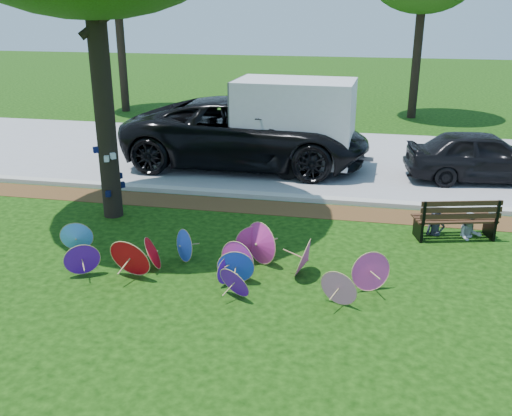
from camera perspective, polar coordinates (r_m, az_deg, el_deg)
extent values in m
plane|color=black|center=(9.86, -5.22, -8.64)|extent=(90.00, 90.00, 0.00)
cube|color=#472D16|center=(13.85, 0.03, 0.13)|extent=(90.00, 1.00, 0.01)
cube|color=#B7B5AD|center=(14.48, 0.58, 1.25)|extent=(90.00, 0.30, 0.12)
cube|color=gray|center=(18.42, 3.04, 5.15)|extent=(90.00, 8.00, 0.01)
cylinder|color=black|center=(13.05, -15.04, 10.58)|extent=(0.44, 0.44, 5.46)
cone|color=#4C9DF9|center=(11.81, -17.54, -2.79)|extent=(0.69, 0.42, 0.66)
cone|color=blue|center=(10.07, -2.01, -5.81)|extent=(0.69, 0.29, 0.67)
cone|color=red|center=(10.79, -10.08, -4.32)|extent=(0.52, 0.73, 0.64)
cone|color=blue|center=(10.97, -7.39, -3.78)|extent=(0.57, 0.57, 0.65)
cone|color=pink|center=(9.47, 8.38, -7.81)|extent=(0.69, 0.44, 0.66)
cone|color=#6512C4|center=(10.82, -17.03, -4.83)|extent=(0.68, 0.57, 0.67)
cone|color=#C62A89|center=(10.73, 0.25, -3.61)|extent=(0.75, 0.64, 0.84)
cone|color=#6512C4|center=(9.61, -2.01, -7.27)|extent=(0.71, 0.59, 0.61)
cone|color=#F13EA2|center=(10.32, 4.95, -4.90)|extent=(0.40, 0.78, 0.75)
cone|color=#C62A89|center=(10.95, -0.26, -3.50)|extent=(0.71, 0.39, 0.70)
cone|color=#C62A89|center=(10.23, -1.69, -5.17)|extent=(0.72, 0.41, 0.73)
cone|color=#F13EA2|center=(10.04, 11.28, -6.13)|extent=(0.72, 0.46, 0.73)
cone|color=#6512C4|center=(10.11, -3.11, -6.17)|extent=(0.30, 0.50, 0.52)
cone|color=red|center=(10.49, -12.34, -4.74)|extent=(0.87, 0.52, 0.81)
imported|color=black|center=(17.19, -0.89, 7.54)|extent=(7.33, 3.53, 2.01)
imported|color=black|center=(16.89, 21.73, 4.83)|extent=(4.29, 2.12, 1.40)
cube|color=silver|center=(16.68, 3.89, 8.71)|extent=(3.40, 2.23, 2.92)
imported|color=#363849|center=(12.62, 17.68, -0.29)|extent=(0.42, 0.30, 1.08)
imported|color=silver|center=(12.73, 20.79, -0.57)|extent=(0.57, 0.47, 1.05)
cylinder|color=black|center=(26.67, -13.28, 14.72)|extent=(0.36, 0.36, 5.00)
cylinder|color=black|center=(25.35, 15.77, 14.26)|extent=(0.36, 0.36, 5.00)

